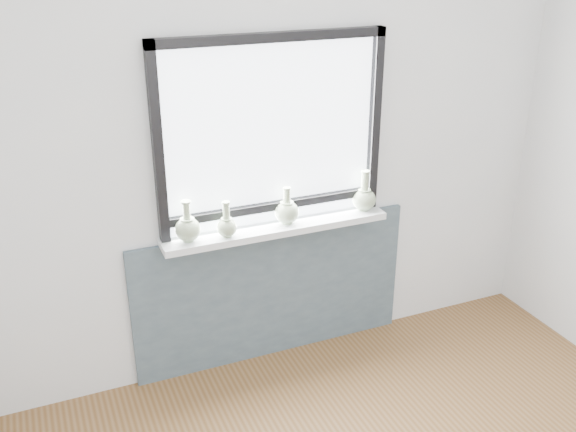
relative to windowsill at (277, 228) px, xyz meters
name	(u,v)px	position (x,y,z in m)	size (l,w,h in m)	color
back_wall	(270,152)	(0.00, 0.10, 0.42)	(3.60, 0.02, 2.60)	silver
apron_panel	(273,292)	(0.00, 0.07, -0.45)	(1.70, 0.03, 0.86)	#4F606C
windowsill	(277,228)	(0.00, 0.00, 0.00)	(1.32, 0.18, 0.04)	white
window	(272,129)	(0.00, 0.06, 0.56)	(1.30, 0.06, 1.05)	black
vase_a	(188,228)	(-0.51, 0.00, 0.09)	(0.14, 0.14, 0.23)	#A3BA92
vase_b	(227,225)	(-0.30, -0.03, 0.08)	(0.11, 0.11, 0.20)	#A3BA92
vase_c	(287,211)	(0.06, 0.01, 0.09)	(0.14, 0.14, 0.21)	#A3BA92
vase_d	(364,198)	(0.56, 0.01, 0.10)	(0.14, 0.14, 0.24)	#A3BA92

